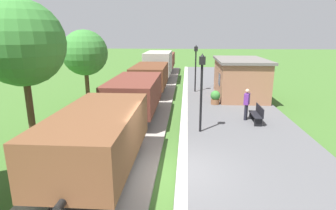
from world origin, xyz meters
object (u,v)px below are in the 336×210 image
(station_hut, at_px, (240,78))
(potted_planter, at_px, (215,97))
(lamp_post_far, at_px, (196,60))
(tree_trackside_far, at_px, (85,53))
(lamp_post_near, at_px, (202,79))
(bench_near_hut, at_px, (257,114))
(tree_trackside_mid, at_px, (22,44))
(person_waiting, at_px, (247,103))
(freight_train, at_px, (151,76))

(station_hut, height_order, potted_planter, station_hut)
(station_hut, xyz_separation_m, lamp_post_far, (-3.21, 1.51, 1.15))
(station_hut, bearing_deg, tree_trackside_far, -168.63)
(lamp_post_near, bearing_deg, station_hut, 67.77)
(tree_trackside_far, bearing_deg, bench_near_hut, -21.50)
(bench_near_hut, bearing_deg, lamp_post_far, 111.18)
(bench_near_hut, distance_m, potted_planter, 4.20)
(lamp_post_near, xyz_separation_m, tree_trackside_mid, (-7.23, -1.83, 1.62))
(station_hut, xyz_separation_m, tree_trackside_far, (-10.73, -2.16, 1.88))
(station_hut, relative_size, tree_trackside_mid, 0.94)
(person_waiting, bearing_deg, lamp_post_far, -45.59)
(freight_train, bearing_deg, person_waiting, -50.06)
(person_waiting, height_order, lamp_post_near, lamp_post_near)
(station_hut, xyz_separation_m, lamp_post_near, (-3.21, -7.86, 1.15))
(lamp_post_far, height_order, tree_trackside_mid, tree_trackside_mid)
(lamp_post_near, distance_m, tree_trackside_mid, 7.63)
(freight_train, distance_m, lamp_post_far, 3.83)
(freight_train, height_order, bench_near_hut, freight_train)
(tree_trackside_mid, bearing_deg, freight_train, 72.00)
(station_hut, relative_size, lamp_post_far, 1.57)
(person_waiting, xyz_separation_m, potted_planter, (-1.33, 3.30, -0.46))
(person_waiting, distance_m, tree_trackside_mid, 11.00)
(tree_trackside_far, bearing_deg, potted_planter, -2.38)
(bench_near_hut, bearing_deg, potted_planter, 115.49)
(bench_near_hut, bearing_deg, station_hut, 88.35)
(freight_train, xyz_separation_m, bench_near_hut, (6.62, -7.82, -0.74))
(tree_trackside_mid, xyz_separation_m, tree_trackside_far, (-0.29, 7.54, -0.89))
(person_waiting, bearing_deg, station_hut, -71.26)
(bench_near_hut, relative_size, potted_planter, 1.64)
(potted_planter, bearing_deg, freight_train, 140.06)
(bench_near_hut, bearing_deg, lamp_post_near, -152.94)
(potted_planter, xyz_separation_m, lamp_post_far, (-1.22, 4.03, 2.08))
(tree_trackside_mid, bearing_deg, potted_planter, 40.32)
(freight_train, distance_m, bench_near_hut, 10.27)
(lamp_post_far, relative_size, tree_trackside_mid, 0.60)
(bench_near_hut, bearing_deg, tree_trackside_mid, -161.75)
(tree_trackside_mid, bearing_deg, tree_trackside_far, 92.18)
(bench_near_hut, relative_size, tree_trackside_mid, 0.24)
(station_hut, distance_m, bench_near_hut, 6.38)
(freight_train, bearing_deg, bench_near_hut, -49.76)
(potted_planter, bearing_deg, tree_trackside_far, 177.62)
(station_hut, bearing_deg, bench_near_hut, -91.65)
(tree_trackside_mid, bearing_deg, station_hut, 42.88)
(person_waiting, bearing_deg, bench_near_hut, 159.73)
(freight_train, xyz_separation_m, lamp_post_near, (3.59, -9.37, 1.34))
(potted_planter, relative_size, lamp_post_far, 0.25)
(station_hut, distance_m, person_waiting, 5.88)
(bench_near_hut, relative_size, tree_trackside_far, 0.30)
(bench_near_hut, relative_size, lamp_post_near, 0.41)
(bench_near_hut, bearing_deg, person_waiting, 134.50)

